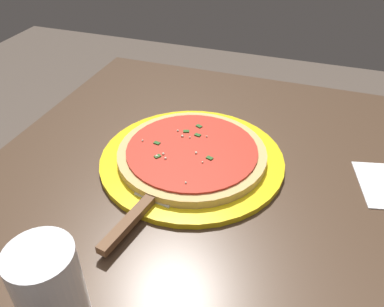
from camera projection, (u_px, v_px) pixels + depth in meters
restaurant_table at (207, 234)px, 0.82m from camera, size 0.86×0.90×0.78m
serving_plate at (192, 159)px, 0.77m from camera, size 0.36×0.36×0.01m
pizza at (192, 153)px, 0.76m from camera, size 0.29×0.29×0.02m
pizza_server at (142, 208)px, 0.64m from camera, size 0.08×0.22×0.01m
cup_tall_drink at (49, 287)px, 0.47m from camera, size 0.08×0.08×0.12m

